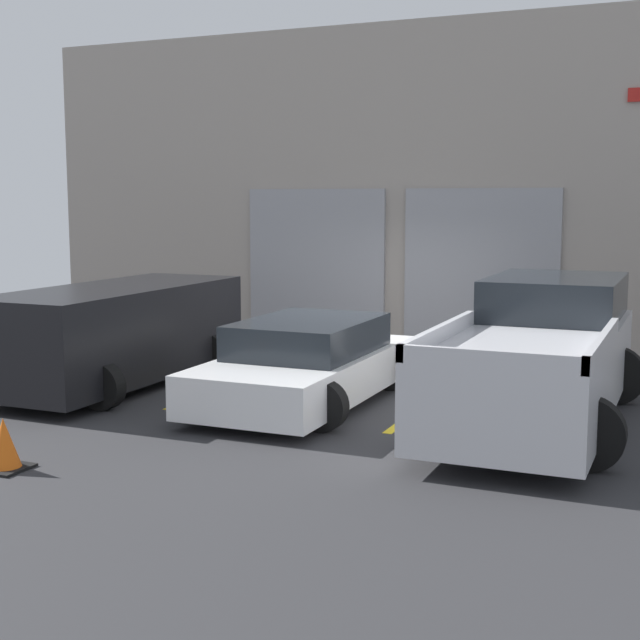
{
  "coord_description": "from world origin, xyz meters",
  "views": [
    {
      "loc": [
        4.91,
        -12.49,
        2.79
      ],
      "look_at": [
        0.0,
        -0.99,
        1.1
      ],
      "focal_mm": 50.0,
      "sensor_mm": 36.0,
      "label": 1
    }
  ],
  "objects_px": {
    "sedan_white": "(307,364)",
    "sedan_side": "(117,332)",
    "pickup_truck": "(539,356)",
    "traffic_cone": "(4,446)"
  },
  "relations": [
    {
      "from": "sedan_side",
      "to": "traffic_cone",
      "type": "relative_size",
      "value": 8.38
    },
    {
      "from": "pickup_truck",
      "to": "sedan_white",
      "type": "relative_size",
      "value": 1.29
    },
    {
      "from": "pickup_truck",
      "to": "traffic_cone",
      "type": "bearing_deg",
      "value": -138.03
    },
    {
      "from": "sedan_white",
      "to": "sedan_side",
      "type": "bearing_deg",
      "value": -179.58
    },
    {
      "from": "pickup_truck",
      "to": "traffic_cone",
      "type": "height_order",
      "value": "pickup_truck"
    },
    {
      "from": "pickup_truck",
      "to": "sedan_side",
      "type": "relative_size",
      "value": 1.17
    },
    {
      "from": "sedan_side",
      "to": "traffic_cone",
      "type": "xyz_separation_m",
      "value": [
        1.47,
        -4.03,
        -0.56
      ]
    },
    {
      "from": "pickup_truck",
      "to": "sedan_white",
      "type": "distance_m",
      "value": 3.14
    },
    {
      "from": "pickup_truck",
      "to": "traffic_cone",
      "type": "xyz_separation_m",
      "value": [
        -4.76,
        -4.28,
        -0.58
      ]
    },
    {
      "from": "pickup_truck",
      "to": "sedan_side",
      "type": "bearing_deg",
      "value": -177.69
    }
  ]
}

